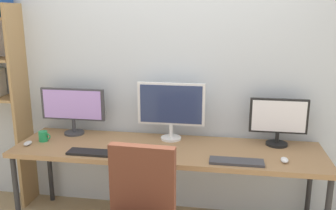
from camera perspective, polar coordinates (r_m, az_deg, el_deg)
The scene contains 10 objects.
wall_back at distance 3.27m, azimuth 1.06°, elevation 5.14°, with size 4.93×0.10×2.60m.
desk at distance 3.02m, azimuth -0.16°, elevation -7.55°, with size 2.53×0.68×0.74m.
monitor_left at distance 3.38m, azimuth -14.76°, elevation -0.36°, with size 0.59×0.18×0.43m.
monitor_center at distance 3.12m, azimuth 0.49°, elevation -0.34°, with size 0.58×0.18×0.50m.
monitor_right at distance 3.13m, azimuth 16.99°, elevation -2.21°, with size 0.47×0.18×0.40m.
keyboard_left at distance 2.94m, azimuth -11.84°, elevation -7.33°, with size 0.39×0.13×0.02m, color black.
keyboard_right at distance 2.75m, azimuth 10.73°, elevation -8.75°, with size 0.40×0.13×0.02m, color #38383D.
mouse_left_side at distance 3.28m, azimuth -21.22°, elevation -5.64°, with size 0.06×0.10×0.03m, color silver.
mouse_right_side at distance 2.86m, azimuth 17.87°, elevation -8.23°, with size 0.06×0.10×0.03m, color silver.
coffee_mug at distance 3.32m, azimuth -19.02°, elevation -4.67°, with size 0.11×0.08×0.09m.
Camera 1 is at (0.47, -2.17, 1.81)m, focal length 38.71 mm.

